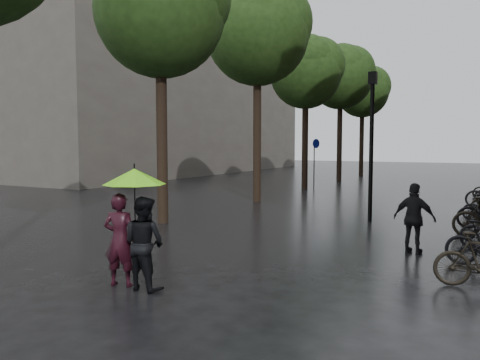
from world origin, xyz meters
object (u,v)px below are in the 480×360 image
Objects in this scene: person_black at (144,243)px; pedestrian_walking at (414,218)px; lamp_post at (372,131)px; person_burgundy at (120,240)px.

person_black is 5.82m from pedestrian_walking.
pedestrian_walking is at bearing -65.09° from lamp_post.
person_black is 0.34× the size of lamp_post.
person_burgundy is 0.34× the size of lamp_post.
person_burgundy is at bearing 60.72° from pedestrian_walking.
lamp_post is (-1.78, 3.84, 1.97)m from pedestrian_walking.
person_black is at bearing 168.48° from person_burgundy.
person_black is 8.88m from lamp_post.
lamp_post reaches higher than pedestrian_walking.
person_black is at bearing 63.90° from pedestrian_walking.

